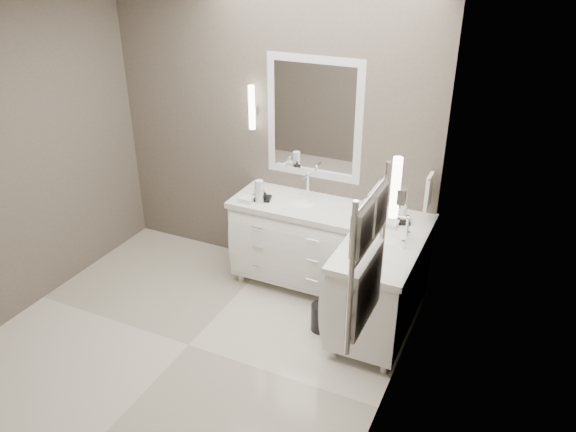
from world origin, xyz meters
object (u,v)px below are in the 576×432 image
at_px(vanity_back, 300,238).
at_px(vanity_right, 382,278).
at_px(waste_bin, 321,317).
at_px(towel_ladder, 366,266).

distance_m(vanity_back, vanity_right, 0.93).
bearing_deg(vanity_back, waste_bin, -51.95).
distance_m(vanity_right, waste_bin, 0.61).
height_order(vanity_right, waste_bin, vanity_right).
bearing_deg(towel_ladder, waste_bin, 121.78).
height_order(vanity_back, vanity_right, same).
distance_m(towel_ladder, waste_bin, 1.77).
relative_size(vanity_back, towel_ladder, 1.38).
height_order(vanity_right, towel_ladder, towel_ladder).
bearing_deg(waste_bin, vanity_back, 128.05).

